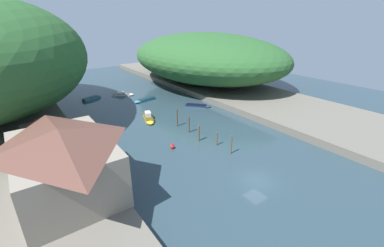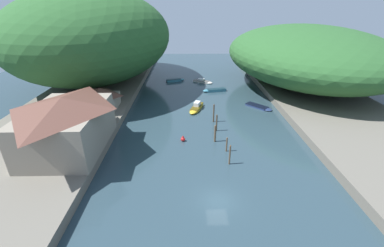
{
  "view_description": "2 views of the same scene",
  "coord_description": "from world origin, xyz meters",
  "px_view_note": "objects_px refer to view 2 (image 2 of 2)",
  "views": [
    {
      "loc": [
        -23.61,
        -18.04,
        20.11
      ],
      "look_at": [
        2.02,
        17.51,
        1.91
      ],
      "focal_mm": 24.0,
      "sensor_mm": 36.0,
      "label": 1
    },
    {
      "loc": [
        -3.47,
        -23.06,
        20.91
      ],
      "look_at": [
        -2.67,
        17.66,
        1.68
      ],
      "focal_mm": 24.0,
      "sensor_mm": 36.0,
      "label": 2
    }
  ],
  "objects_px": {
    "boat_mid_channel": "(196,108)",
    "person_on_quay": "(97,137)",
    "boat_white_cruiser": "(214,90)",
    "channel_buoy_near": "(183,139)",
    "boat_red_skiff": "(203,81)",
    "boathouse_shed": "(100,98)",
    "waterfront_building": "(67,123)",
    "boat_navy_launch": "(176,80)",
    "boat_far_right_bank": "(260,107)"
  },
  "relations": [
    {
      "from": "boathouse_shed",
      "to": "boat_white_cruiser",
      "type": "bearing_deg",
      "value": 30.99
    },
    {
      "from": "boat_far_right_bank",
      "to": "person_on_quay",
      "type": "height_order",
      "value": "person_on_quay"
    },
    {
      "from": "boathouse_shed",
      "to": "waterfront_building",
      "type": "bearing_deg",
      "value": -89.08
    },
    {
      "from": "boat_far_right_bank",
      "to": "waterfront_building",
      "type": "bearing_deg",
      "value": -13.88
    },
    {
      "from": "boat_mid_channel",
      "to": "boat_red_skiff",
      "type": "distance_m",
      "value": 21.18
    },
    {
      "from": "boat_far_right_bank",
      "to": "person_on_quay",
      "type": "distance_m",
      "value": 34.51
    },
    {
      "from": "person_on_quay",
      "to": "boathouse_shed",
      "type": "bearing_deg",
      "value": -1.47
    },
    {
      "from": "person_on_quay",
      "to": "boat_mid_channel",
      "type": "bearing_deg",
      "value": -59.51
    },
    {
      "from": "boat_red_skiff",
      "to": "boat_far_right_bank",
      "type": "xyz_separation_m",
      "value": [
        11.24,
        -20.11,
        -0.11
      ]
    },
    {
      "from": "boat_white_cruiser",
      "to": "channel_buoy_near",
      "type": "xyz_separation_m",
      "value": [
        -7.63,
        -26.28,
        0.08
      ]
    },
    {
      "from": "boat_navy_launch",
      "to": "channel_buoy_near",
      "type": "xyz_separation_m",
      "value": [
        2.49,
        -35.99,
        0.08
      ]
    },
    {
      "from": "boat_navy_launch",
      "to": "boat_mid_channel",
      "type": "height_order",
      "value": "boat_mid_channel"
    },
    {
      "from": "waterfront_building",
      "to": "boat_red_skiff",
      "type": "xyz_separation_m",
      "value": [
        21.88,
        38.81,
        -5.13
      ]
    },
    {
      "from": "boat_navy_launch",
      "to": "person_on_quay",
      "type": "height_order",
      "value": "person_on_quay"
    },
    {
      "from": "boat_white_cruiser",
      "to": "boat_mid_channel",
      "type": "relative_size",
      "value": 0.96
    },
    {
      "from": "boathouse_shed",
      "to": "channel_buoy_near",
      "type": "height_order",
      "value": "boathouse_shed"
    },
    {
      "from": "boat_far_right_bank",
      "to": "boat_mid_channel",
      "type": "bearing_deg",
      "value": -39.7
    },
    {
      "from": "channel_buoy_near",
      "to": "waterfront_building",
      "type": "bearing_deg",
      "value": -166.19
    },
    {
      "from": "boat_mid_channel",
      "to": "boat_red_skiff",
      "type": "bearing_deg",
      "value": -79.23
    },
    {
      "from": "waterfront_building",
      "to": "boat_far_right_bank",
      "type": "bearing_deg",
      "value": 29.45
    },
    {
      "from": "waterfront_building",
      "to": "boat_navy_launch",
      "type": "bearing_deg",
      "value": 70.77
    },
    {
      "from": "boat_far_right_bank",
      "to": "channel_buoy_near",
      "type": "xyz_separation_m",
      "value": [
        -16.67,
        -14.65,
        0.22
      ]
    },
    {
      "from": "boathouse_shed",
      "to": "person_on_quay",
      "type": "relative_size",
      "value": 4.45
    },
    {
      "from": "boat_red_skiff",
      "to": "boat_far_right_bank",
      "type": "distance_m",
      "value": 23.04
    },
    {
      "from": "boat_red_skiff",
      "to": "channel_buoy_near",
      "type": "bearing_deg",
      "value": 25.15
    },
    {
      "from": "waterfront_building",
      "to": "person_on_quay",
      "type": "height_order",
      "value": "waterfront_building"
    },
    {
      "from": "boat_far_right_bank",
      "to": "boat_red_skiff",
      "type": "bearing_deg",
      "value": -104.12
    },
    {
      "from": "boat_red_skiff",
      "to": "person_on_quay",
      "type": "distance_m",
      "value": 41.76
    },
    {
      "from": "boathouse_shed",
      "to": "boat_red_skiff",
      "type": "height_order",
      "value": "boathouse_shed"
    },
    {
      "from": "waterfront_building",
      "to": "boat_far_right_bank",
      "type": "height_order",
      "value": "waterfront_building"
    },
    {
      "from": "boat_far_right_bank",
      "to": "person_on_quay",
      "type": "bearing_deg",
      "value": -13.3
    },
    {
      "from": "boat_navy_launch",
      "to": "boat_far_right_bank",
      "type": "xyz_separation_m",
      "value": [
        19.15,
        -21.34,
        -0.15
      ]
    },
    {
      "from": "boat_white_cruiser",
      "to": "boat_red_skiff",
      "type": "distance_m",
      "value": 8.76
    },
    {
      "from": "boat_red_skiff",
      "to": "person_on_quay",
      "type": "height_order",
      "value": "person_on_quay"
    },
    {
      "from": "channel_buoy_near",
      "to": "boat_white_cruiser",
      "type": "bearing_deg",
      "value": 73.81
    },
    {
      "from": "waterfront_building",
      "to": "boat_far_right_bank",
      "type": "xyz_separation_m",
      "value": [
        33.12,
        18.7,
        -5.23
      ]
    },
    {
      "from": "boathouse_shed",
      "to": "person_on_quay",
      "type": "xyz_separation_m",
      "value": [
        3.55,
        -14.24,
        -1.26
      ]
    },
    {
      "from": "boat_navy_launch",
      "to": "channel_buoy_near",
      "type": "bearing_deg",
      "value": -15.38
    },
    {
      "from": "boat_white_cruiser",
      "to": "boat_mid_channel",
      "type": "height_order",
      "value": "boat_mid_channel"
    },
    {
      "from": "boat_mid_channel",
      "to": "person_on_quay",
      "type": "relative_size",
      "value": 3.88
    },
    {
      "from": "boat_white_cruiser",
      "to": "channel_buoy_near",
      "type": "distance_m",
      "value": 27.37
    },
    {
      "from": "boat_navy_launch",
      "to": "boat_red_skiff",
      "type": "height_order",
      "value": "boat_red_skiff"
    },
    {
      "from": "waterfront_building",
      "to": "boat_red_skiff",
      "type": "distance_m",
      "value": 44.84
    },
    {
      "from": "channel_buoy_near",
      "to": "person_on_quay",
      "type": "relative_size",
      "value": 0.64
    },
    {
      "from": "boat_far_right_bank",
      "to": "person_on_quay",
      "type": "xyz_separation_m",
      "value": [
        -29.82,
        -17.23,
        2.19
      ]
    },
    {
      "from": "waterfront_building",
      "to": "boat_far_right_bank",
      "type": "relative_size",
      "value": 2.6
    },
    {
      "from": "boat_white_cruiser",
      "to": "boat_red_skiff",
      "type": "bearing_deg",
      "value": 2.58
    },
    {
      "from": "boat_white_cruiser",
      "to": "channel_buoy_near",
      "type": "height_order",
      "value": "channel_buoy_near"
    },
    {
      "from": "boat_navy_launch",
      "to": "person_on_quay",
      "type": "xyz_separation_m",
      "value": [
        -10.67,
        -38.57,
        2.04
      ]
    },
    {
      "from": "boat_white_cruiser",
      "to": "boat_mid_channel",
      "type": "distance_m",
      "value": 13.47
    }
  ]
}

